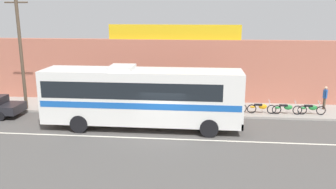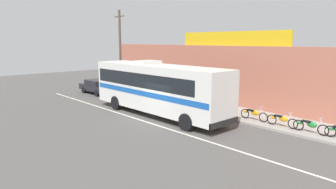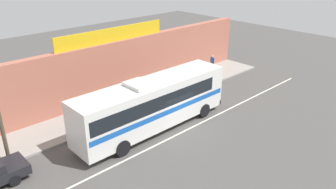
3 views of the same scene
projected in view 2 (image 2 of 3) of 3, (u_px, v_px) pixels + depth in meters
ground_plane at (161, 121)px, 19.66m from camera, size 70.00×70.00×0.00m
sidewalk_slab at (212, 108)px, 23.10m from camera, size 30.00×3.60×0.14m
storefront_facade at (230, 76)px, 24.11m from camera, size 30.00×0.70×4.80m
storefront_billboard at (231, 39)px, 23.60m from camera, size 9.93×0.12×1.10m
road_center_stripe at (151, 123)px, 19.13m from camera, size 30.00×0.14×0.01m
intercity_bus at (157, 86)px, 20.96m from camera, size 11.69×2.63×3.78m
parked_car at (98, 86)px, 29.73m from camera, size 4.49×1.88×1.37m
utility_pole at (120, 51)px, 28.80m from camera, size 1.60×0.22×7.89m
motorcycle_black at (310, 125)px, 16.65m from camera, size 1.97×0.56×0.94m
motorcycle_purple at (254, 114)px, 19.34m from camera, size 1.96×0.56×0.94m
motorcycle_orange at (282, 120)px, 17.86m from camera, size 1.93×0.56×0.94m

